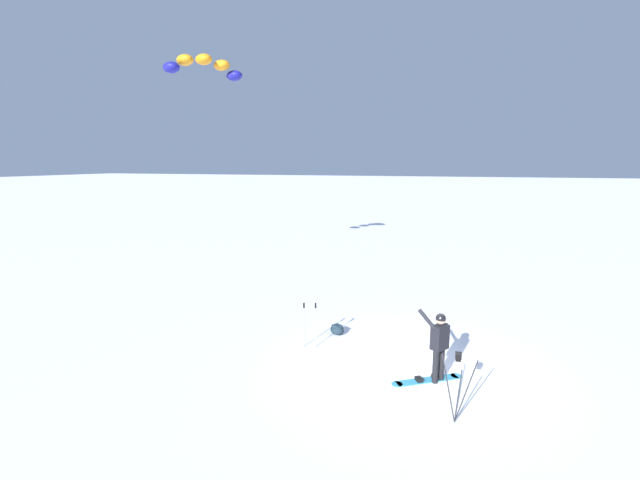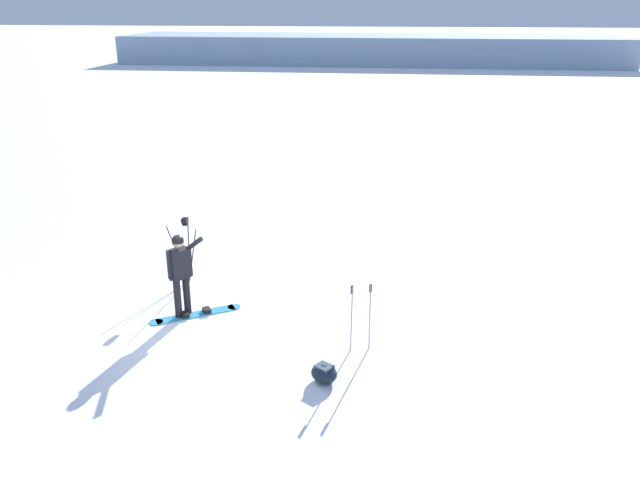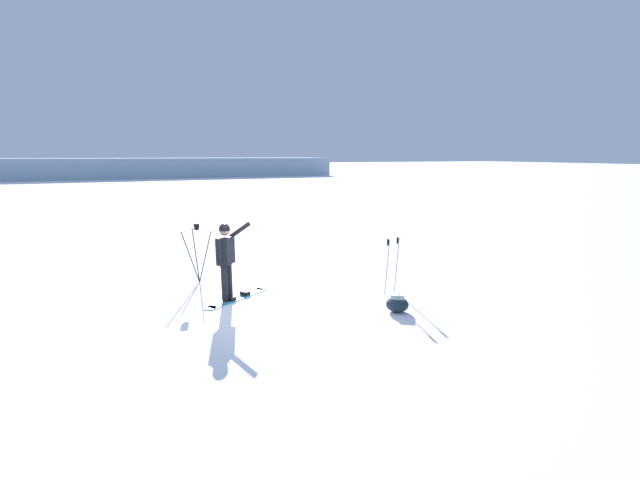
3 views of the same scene
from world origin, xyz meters
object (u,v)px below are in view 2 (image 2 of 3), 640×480
(snowboarder, at_px, (180,267))
(camera_tripod, at_px, (186,237))
(gear_bag_large, at_px, (324,373))
(ski_poles, at_px, (361,308))
(snowboard, at_px, (196,314))

(snowboarder, bearing_deg, camera_tripod, 104.46)
(gear_bag_large, distance_m, ski_poles, 1.36)
(snowboarder, distance_m, ski_poles, 3.69)
(snowboard, bearing_deg, snowboarder, -167.60)
(snowboard, bearing_deg, camera_tripod, 112.54)
(snowboarder, bearing_deg, ski_poles, -14.93)
(camera_tripod, bearing_deg, snowboard, -67.46)
(snowboarder, xyz_separation_m, camera_tripod, (-0.42, 1.61, 0.01))
(snowboarder, xyz_separation_m, ski_poles, (3.56, -0.95, -0.20))
(snowboard, distance_m, ski_poles, 3.57)
(gear_bag_large, relative_size, ski_poles, 0.46)
(snowboard, xyz_separation_m, ski_poles, (3.33, -1.00, 0.82))
(gear_bag_large, bearing_deg, ski_poles, 63.86)
(snowboarder, relative_size, snowboard, 1.08)
(ski_poles, bearing_deg, gear_bag_large, -116.14)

